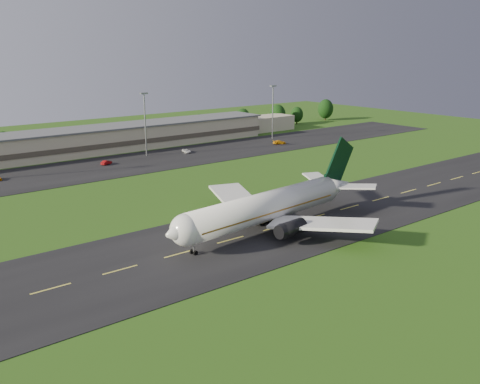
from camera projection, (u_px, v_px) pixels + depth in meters
ground at (315, 217)px, 110.74m from camera, size 360.00×360.00×0.00m
taxiway at (315, 217)px, 110.72m from camera, size 220.00×30.00×0.10m
apron at (145, 161)px, 165.08m from camera, size 260.00×30.00×0.10m
airliner at (268, 207)px, 101.81m from camera, size 51.26×41.98×15.57m
terminal at (127, 137)px, 186.17m from camera, size 145.00×16.00×8.40m
light_mast_centre at (145, 117)px, 170.83m from camera, size 2.40×1.20×20.35m
light_mast_east at (273, 106)px, 203.93m from camera, size 2.40×1.20×20.35m
tree_line at (181, 124)px, 209.73m from camera, size 196.22×8.73×10.13m
service_vehicle_b at (106, 162)px, 160.30m from camera, size 4.10×3.11×1.29m
service_vehicle_c at (187, 151)px, 178.54m from camera, size 2.88×4.63×1.20m
service_vehicle_d at (279, 142)px, 194.53m from camera, size 5.22×3.47×1.40m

